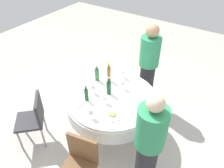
{
  "coord_description": "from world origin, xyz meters",
  "views": [
    {
      "loc": [
        -1.37,
        2.06,
        2.9
      ],
      "look_at": [
        0.0,
        0.0,
        0.97
      ],
      "focal_mm": 34.88,
      "sensor_mm": 36.0,
      "label": 1
    }
  ],
  "objects": [
    {
      "name": "dining_table",
      "position": [
        0.0,
        0.0,
        0.59
      ],
      "size": [
        1.39,
        1.39,
        0.74
      ],
      "color": "white",
      "rests_on": "ground_plane"
    },
    {
      "name": "wine_glass_far",
      "position": [
        -0.01,
        0.52,
        0.85
      ],
      "size": [
        0.07,
        0.07,
        0.15
      ],
      "color": "white",
      "rests_on": "dining_table"
    },
    {
      "name": "chair_front",
      "position": [
        0.85,
        0.83,
        0.52
      ],
      "size": [
        0.57,
        0.57,
        0.87
      ],
      "rotation": [
        0.0,
        0.0,
        -0.8
      ],
      "color": "#2D2D33",
      "rests_on": "ground_plane"
    },
    {
      "name": "plate_mid",
      "position": [
        -0.28,
        -0.38,
        0.75
      ],
      "size": [
        0.24,
        0.24,
        0.02
      ],
      "color": "white",
      "rests_on": "dining_table"
    },
    {
      "name": "bottle_amber_rear",
      "position": [
        0.27,
        -0.31,
        0.9
      ],
      "size": [
        0.06,
        0.06,
        0.33
      ],
      "color": "#8C5619",
      "rests_on": "dining_table"
    },
    {
      "name": "wine_glass_south",
      "position": [
        -0.04,
        -0.25,
        0.85
      ],
      "size": [
        0.06,
        0.06,
        0.16
      ],
      "color": "white",
      "rests_on": "dining_table"
    },
    {
      "name": "person_north",
      "position": [
        -0.87,
        0.56,
        0.82
      ],
      "size": [
        0.34,
        0.34,
        1.57
      ],
      "rotation": [
        0.0,
        0.0,
        1.0
      ],
      "color": "#26262B",
      "rests_on": "ground_plane"
    },
    {
      "name": "knife_south",
      "position": [
        -0.35,
        -0.07,
        0.74
      ],
      "size": [
        0.18,
        0.03,
        0.0
      ],
      "primitive_type": "cube",
      "rotation": [
        0.0,
        0.0,
        0.07
      ],
      "color": "silver",
      "rests_on": "dining_table"
    },
    {
      "name": "wine_glass_front",
      "position": [
        0.28,
        0.09,
        0.85
      ],
      "size": [
        0.07,
        0.07,
        0.16
      ],
      "color": "white",
      "rests_on": "dining_table"
    },
    {
      "name": "spoon_north",
      "position": [
        -0.19,
        0.07,
        0.74
      ],
      "size": [
        0.17,
        0.09,
        0.0
      ],
      "primitive_type": "cube",
      "rotation": [
        0.0,
        0.0,
        5.82
      ],
      "color": "silver",
      "rests_on": "dining_table"
    },
    {
      "name": "ground_plane",
      "position": [
        0.0,
        0.0,
        0.0
      ],
      "size": [
        10.0,
        10.0,
        0.0
      ],
      "primitive_type": "plane",
      "color": "#B7B2A8"
    },
    {
      "name": "knife_left",
      "position": [
        -0.5,
        0.2,
        0.74
      ],
      "size": [
        0.14,
        0.14,
        0.0
      ],
      "primitive_type": "cube",
      "rotation": [
        0.0,
        0.0,
        5.5
      ],
      "color": "silver",
      "rests_on": "dining_table"
    },
    {
      "name": "wine_glass_mid",
      "position": [
        0.1,
        -0.5,
        0.85
      ],
      "size": [
        0.07,
        0.07,
        0.14
      ],
      "color": "white",
      "rests_on": "dining_table"
    },
    {
      "name": "chair_west",
      "position": [
        -0.21,
        1.03,
        0.52
      ],
      "size": [
        0.47,
        0.47,
        0.87
      ],
      "rotation": [
        0.0,
        0.0,
        0.2
      ],
      "color": "brown",
      "rests_on": "ground_plane"
    },
    {
      "name": "bottle_green_left",
      "position": [
        0.43,
        -0.2,
        0.88
      ],
      "size": [
        0.07,
        0.07,
        0.29
      ],
      "color": "#2D6B38",
      "rests_on": "dining_table"
    },
    {
      "name": "person_rear",
      "position": [
        -0.13,
        -0.95,
        0.83
      ],
      "size": [
        0.34,
        0.34,
        1.58
      ],
      "rotation": [
        0.0,
        0.0,
        3.0
      ],
      "color": "#26262B",
      "rests_on": "ground_plane"
    },
    {
      "name": "wine_glass_west",
      "position": [
        -0.01,
        0.18,
        0.84
      ],
      "size": [
        0.07,
        0.07,
        0.14
      ],
      "color": "white",
      "rests_on": "dining_table"
    },
    {
      "name": "bottle_dark_green_north",
      "position": [
        0.08,
        -0.03,
        0.88
      ],
      "size": [
        0.07,
        0.07,
        0.3
      ],
      "color": "#194728",
      "rests_on": "dining_table"
    },
    {
      "name": "plate_inner",
      "position": [
        -0.22,
        0.33,
        0.75
      ],
      "size": [
        0.26,
        0.26,
        0.04
      ],
      "color": "white",
      "rests_on": "dining_table"
    },
    {
      "name": "folded_napkin",
      "position": [
        0.3,
        0.44,
        0.75
      ],
      "size": [
        0.15,
        0.15,
        0.02
      ],
      "primitive_type": "cube",
      "rotation": [
        0.0,
        0.0,
        -0.12
      ],
      "color": "white",
      "rests_on": "dining_table"
    },
    {
      "name": "bottle_dark_green_south",
      "position": [
        0.26,
        0.27,
        0.87
      ],
      "size": [
        0.06,
        0.06,
        0.28
      ],
      "color": "#194728",
      "rests_on": "dining_table"
    }
  ]
}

